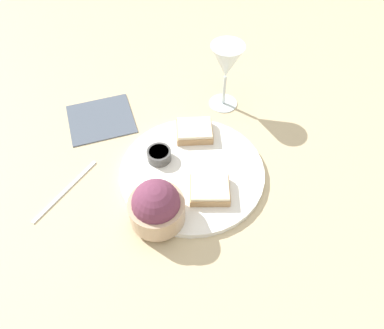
% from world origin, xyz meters
% --- Properties ---
extents(ground_plane, '(4.00, 4.00, 0.00)m').
position_xyz_m(ground_plane, '(0.00, 0.00, 0.00)').
color(ground_plane, '#C6B289').
extents(dinner_plate, '(0.32, 0.32, 0.01)m').
position_xyz_m(dinner_plate, '(0.00, 0.00, 0.01)').
color(dinner_plate, white).
rests_on(dinner_plate, ground_plane).
extents(salad_bowl, '(0.11, 0.11, 0.10)m').
position_xyz_m(salad_bowl, '(0.04, 0.13, 0.06)').
color(salad_bowl, tan).
rests_on(salad_bowl, dinner_plate).
extents(sauce_ramekin, '(0.05, 0.05, 0.03)m').
position_xyz_m(sauce_ramekin, '(0.08, -0.02, 0.03)').
color(sauce_ramekin, '#4C4C4C').
rests_on(sauce_ramekin, dinner_plate).
extents(cheese_toast_near, '(0.10, 0.09, 0.03)m').
position_xyz_m(cheese_toast_near, '(0.02, -0.11, 0.03)').
color(cheese_toast_near, tan).
rests_on(cheese_toast_near, dinner_plate).
extents(cheese_toast_far, '(0.10, 0.09, 0.03)m').
position_xyz_m(cheese_toast_far, '(-0.05, 0.05, 0.03)').
color(cheese_toast_far, tan).
rests_on(cheese_toast_far, dinner_plate).
extents(wine_glass, '(0.08, 0.08, 0.18)m').
position_xyz_m(wine_glass, '(-0.03, -0.24, 0.13)').
color(wine_glass, silver).
rests_on(wine_glass, ground_plane).
extents(napkin, '(0.21, 0.21, 0.01)m').
position_xyz_m(napkin, '(0.26, -0.12, 0.00)').
color(napkin, '#4C5666').
rests_on(napkin, ground_plane).
extents(fork, '(0.07, 0.18, 0.01)m').
position_xyz_m(fork, '(0.26, 0.10, 0.00)').
color(fork, silver).
rests_on(fork, ground_plane).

